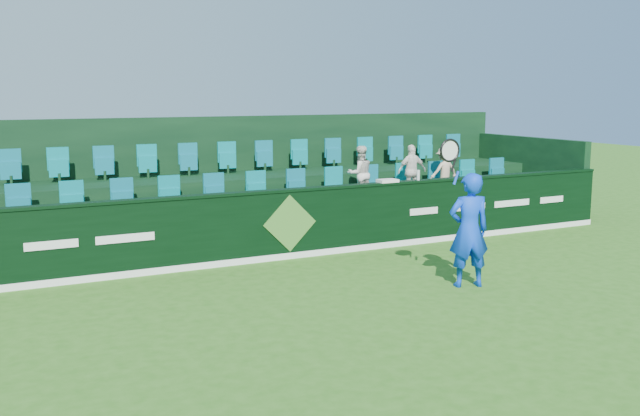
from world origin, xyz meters
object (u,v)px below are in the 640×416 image
spectator_left (360,174)px  spectator_middle (412,171)px  spectator_right (444,171)px  towel (387,181)px  drinks_bottle (418,175)px  tennis_player (469,229)px

spectator_left → spectator_middle: size_ratio=1.02×
spectator_left → spectator_right: spectator_left is taller
spectator_left → spectator_middle: 1.36m
spectator_left → spectator_right: bearing=-174.4°
spectator_middle → towel: spectator_middle is taller
spectator_middle → spectator_right: size_ratio=1.09×
drinks_bottle → tennis_player: bearing=-110.4°
spectator_middle → drinks_bottle: 1.27m
tennis_player → spectator_left: tennis_player is taller
towel → drinks_bottle: drinks_bottle is taller
towel → spectator_middle: bearing=39.6°
towel → drinks_bottle: (0.76, 0.00, 0.08)m
drinks_bottle → spectator_right: bearing=36.8°
spectator_left → drinks_bottle: (0.76, -1.12, 0.05)m
spectator_left → spectator_right: size_ratio=1.11×
spectator_left → drinks_bottle: 1.35m
spectator_left → towel: bearing=95.7°
tennis_player → spectator_left: size_ratio=2.06×
spectator_right → drinks_bottle: (-1.49, -1.12, 0.11)m
drinks_bottle → towel: bearing=180.0°
spectator_left → towel: (0.00, -1.12, -0.03)m
spectator_right → towel: bearing=27.1°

